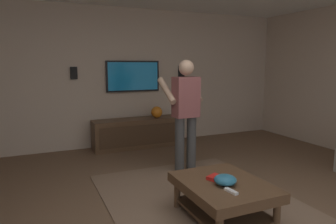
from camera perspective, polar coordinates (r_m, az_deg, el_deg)
The scene contains 13 objects.
ground_plane at distance 3.34m, azimuth 7.10°, elevation -19.48°, with size 8.51×8.51×0.00m, color brown.
wall_back_tv at distance 6.08m, azimuth -9.22°, elevation 6.23°, with size 0.10×7.29×2.64m, color #BCA893.
area_rug at distance 3.58m, azimuth 8.14°, elevation -17.40°, with size 3.14×2.09×0.01m, color #7A604C.
coffee_table at distance 3.30m, azimuth 10.14°, elevation -14.22°, with size 1.00×0.80×0.40m.
media_console at distance 5.98m, azimuth -5.58°, elevation -3.83°, with size 0.45×1.70×0.55m.
tv at distance 6.07m, azimuth -6.44°, elevation 6.56°, with size 0.05×1.05×0.59m.
person_standing at distance 4.50m, azimuth 3.19°, elevation 0.53°, with size 0.55×0.56×1.64m.
bowl at distance 3.18m, azimuth 10.48°, elevation -12.17°, with size 0.22×0.22×0.10m, color teal.
remote_white at distance 3.03m, azimuth 11.54°, elevation -14.09°, with size 0.15×0.04×0.02m, color white.
book at distance 3.29m, azimuth 9.40°, elevation -12.00°, with size 0.22×0.16×0.04m, color red.
vase_round at distance 6.00m, azimuth -2.08°, elevation -0.01°, with size 0.22×0.22×0.22m, color orange.
wall_speaker_left at distance 6.47m, azimuth 2.47°, elevation 7.46°, with size 0.06×0.12×0.22m, color black.
wall_speaker_right at distance 5.85m, azimuth -16.94°, elevation 6.87°, with size 0.06×0.12×0.22m, color black.
Camera 1 is at (-2.51, 1.53, 1.58)m, focal length 33.14 mm.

